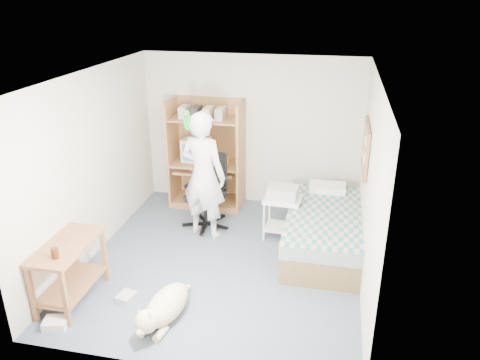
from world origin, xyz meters
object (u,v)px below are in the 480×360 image
at_px(computer_hutch, 207,158).
at_px(bed, 324,230).
at_px(printer_cart, 282,211).
at_px(side_desk, 69,264).
at_px(office_chair, 208,200).
at_px(dog, 164,307).
at_px(person, 203,175).

height_order(computer_hutch, bed, computer_hutch).
relative_size(computer_hutch, printer_cart, 2.86).
xyz_separation_m(computer_hutch, bed, (2.00, -1.12, -0.53)).
relative_size(side_desk, office_chair, 0.87).
bearing_deg(computer_hutch, dog, -83.57).
bearing_deg(person, side_desk, 74.96).
xyz_separation_m(bed, person, (-1.75, 0.05, 0.66)).
relative_size(office_chair, person, 0.60).
height_order(bed, side_desk, side_desk).
bearing_deg(bed, office_chair, 168.50).
xyz_separation_m(bed, dog, (-1.65, -1.96, -0.11)).
relative_size(bed, dog, 1.83).
height_order(bed, person, person).
bearing_deg(printer_cart, bed, -13.76).
bearing_deg(person, bed, -166.42).
bearing_deg(bed, computer_hutch, 150.71).
bearing_deg(person, dog, 108.23).
bearing_deg(side_desk, dog, -6.89).
distance_m(side_desk, office_chair, 2.43).
height_order(person, printer_cart, person).
bearing_deg(printer_cart, office_chair, 176.73).
distance_m(office_chair, printer_cart, 1.18).
height_order(bed, dog, bed).
distance_m(dog, printer_cart, 2.41).
relative_size(computer_hutch, bed, 0.89).
bearing_deg(printer_cart, computer_hutch, 150.93).
height_order(office_chair, printer_cart, office_chair).
height_order(computer_hutch, dog, computer_hutch).
bearing_deg(office_chair, side_desk, -100.65).
bearing_deg(dog, side_desk, -176.83).
bearing_deg(dog, office_chair, 103.41).
relative_size(bed, side_desk, 2.02).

